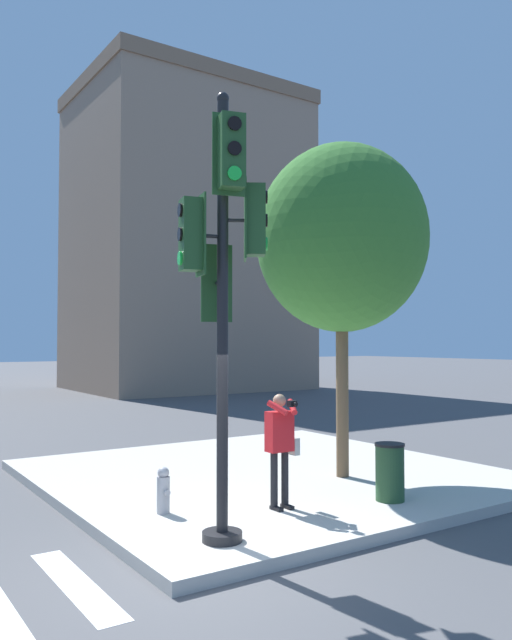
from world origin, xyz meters
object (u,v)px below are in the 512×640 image
fire_hydrant (163,490)px  street_tree (342,239)px  person_photographer (281,440)px  trash_bin (390,472)px  traffic_signal_pole (223,266)px

fire_hydrant → street_tree: bearing=6.0°
person_photographer → trash_bin: 1.88m
person_photographer → fire_hydrant: size_ratio=2.54×
trash_bin → person_photographer: bearing=160.7°
fire_hydrant → trash_bin: size_ratio=0.75×
street_tree → trash_bin: (-0.56, -1.73, -3.97)m
traffic_signal_pole → street_tree: bearing=27.7°
traffic_signal_pole → fire_hydrant: size_ratio=8.48×
traffic_signal_pole → trash_bin: traffic_signal_pole is taller
traffic_signal_pole → street_tree: 4.38m
traffic_signal_pole → fire_hydrant: bearing=91.9°
fire_hydrant → trash_bin: (3.27, -1.33, 0.12)m
person_photographer → street_tree: size_ratio=0.27×
traffic_signal_pole → trash_bin: (3.21, 0.25, -3.00)m
street_tree → fire_hydrant: size_ratio=9.24×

